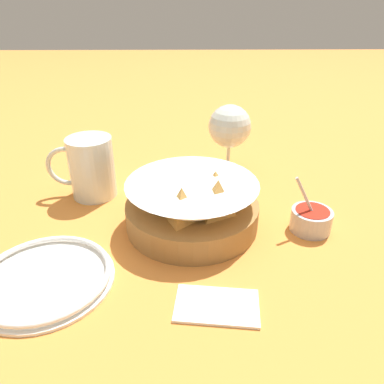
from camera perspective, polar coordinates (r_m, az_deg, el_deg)
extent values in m
plane|color=orange|center=(0.66, 2.43, -3.50)|extent=(4.00, 4.00, 0.00)
cylinder|color=olive|center=(0.62, 0.00, -3.36)|extent=(0.22, 0.22, 0.04)
cone|color=white|center=(0.61, 0.00, -1.80)|extent=(0.21, 0.21, 0.08)
cylinder|color=#3D842D|center=(0.62, 0.00, -3.19)|extent=(0.16, 0.16, 0.01)
pyramid|color=gold|center=(0.61, -4.49, -0.92)|extent=(0.07, 0.06, 0.05)
pyramid|color=gold|center=(0.56, -1.54, -2.30)|extent=(0.07, 0.08, 0.07)
pyramid|color=gold|center=(0.58, 3.95, -1.19)|extent=(0.09, 0.09, 0.07)
pyramid|color=gold|center=(0.63, 3.56, 0.79)|extent=(0.07, 0.08, 0.06)
pyramid|color=gold|center=(0.60, 0.00, -0.72)|extent=(0.08, 0.07, 0.05)
cylinder|color=#B7B7BC|center=(0.64, 17.67, -4.12)|extent=(0.07, 0.07, 0.04)
cylinder|color=red|center=(0.64, 17.76, -3.63)|extent=(0.05, 0.05, 0.03)
cylinder|color=#B7B7BC|center=(0.62, 17.15, -1.33)|extent=(0.05, 0.01, 0.09)
cylinder|color=silver|center=(0.81, 5.41, 2.92)|extent=(0.07, 0.07, 0.00)
cylinder|color=silver|center=(0.79, 5.52, 5.16)|extent=(0.01, 0.01, 0.07)
sphere|color=silver|center=(0.77, 5.77, 9.94)|extent=(0.09, 0.09, 0.09)
sphere|color=#DBD17A|center=(0.77, 5.73, 9.18)|extent=(0.06, 0.06, 0.06)
cylinder|color=silver|center=(0.72, -15.00, 3.64)|extent=(0.08, 0.08, 0.11)
cylinder|color=orange|center=(0.73, -14.86, 2.64)|extent=(0.07, 0.07, 0.08)
torus|color=silver|center=(0.73, -18.51, 3.72)|extent=(0.08, 0.01, 0.08)
cylinder|color=white|center=(0.56, -21.49, -12.28)|extent=(0.19, 0.19, 0.01)
torus|color=white|center=(0.55, -21.61, -11.76)|extent=(0.18, 0.18, 0.01)
cube|color=white|center=(0.49, 3.81, -16.72)|extent=(0.11, 0.07, 0.01)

